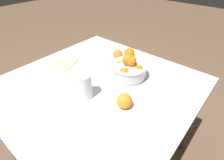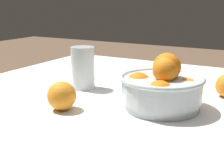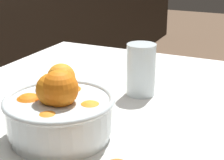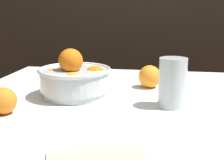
# 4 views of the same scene
# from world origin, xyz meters

# --- Properties ---
(dining_table) EXTENTS (1.11, 1.11, 0.73)m
(dining_table) POSITION_xyz_m (0.00, 0.00, 0.66)
(dining_table) COLOR white
(dining_table) RESTS_ON ground_plane
(fruit_bowl) EXTENTS (0.24, 0.24, 0.16)m
(fruit_bowl) POSITION_xyz_m (-0.19, 0.09, 0.79)
(fruit_bowl) COLOR silver
(fruit_bowl) RESTS_ON dining_table
(juice_glass) EXTENTS (0.08, 0.08, 0.15)m
(juice_glass) POSITION_xyz_m (0.13, 0.03, 0.80)
(juice_glass) COLOR #F4A314
(juice_glass) RESTS_ON dining_table
(orange_loose_aside) EXTENTS (0.08, 0.08, 0.08)m
(orange_loose_aside) POSITION_xyz_m (0.05, 0.24, 0.78)
(orange_loose_aside) COLOR orange
(orange_loose_aside) RESTS_ON dining_table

